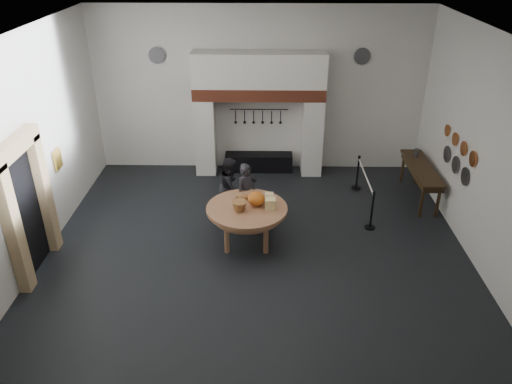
{
  "coord_description": "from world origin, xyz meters",
  "views": [
    {
      "loc": [
        0.15,
        -9.28,
        6.14
      ],
      "look_at": [
        -0.01,
        -0.2,
        1.35
      ],
      "focal_mm": 35.0,
      "sensor_mm": 36.0,
      "label": 1
    }
  ],
  "objects_px": {
    "visitor_near": "(247,194)",
    "barrier_post_far": "(358,173)",
    "work_table": "(247,209)",
    "barrier_post_near": "(372,211)",
    "visitor_far": "(231,186)",
    "iron_range": "(259,162)",
    "side_table": "(422,168)"
  },
  "relations": [
    {
      "from": "iron_range",
      "to": "barrier_post_near",
      "type": "relative_size",
      "value": 2.11
    },
    {
      "from": "visitor_far",
      "to": "side_table",
      "type": "bearing_deg",
      "value": -70.57
    },
    {
      "from": "visitor_near",
      "to": "barrier_post_near",
      "type": "bearing_deg",
      "value": -42.51
    },
    {
      "from": "work_table",
      "to": "visitor_far",
      "type": "bearing_deg",
      "value": 108.74
    },
    {
      "from": "work_table",
      "to": "barrier_post_near",
      "type": "bearing_deg",
      "value": 12.3
    },
    {
      "from": "visitor_far",
      "to": "barrier_post_far",
      "type": "relative_size",
      "value": 1.62
    },
    {
      "from": "work_table",
      "to": "barrier_post_far",
      "type": "distance_m",
      "value": 3.87
    },
    {
      "from": "work_table",
      "to": "barrier_post_near",
      "type": "distance_m",
      "value": 2.92
    },
    {
      "from": "visitor_near",
      "to": "visitor_far",
      "type": "bearing_deg",
      "value": 97.39
    },
    {
      "from": "iron_range",
      "to": "visitor_far",
      "type": "relative_size",
      "value": 1.31
    },
    {
      "from": "work_table",
      "to": "visitor_near",
      "type": "height_order",
      "value": "visitor_near"
    },
    {
      "from": "iron_range",
      "to": "visitor_near",
      "type": "bearing_deg",
      "value": -94.74
    },
    {
      "from": "work_table",
      "to": "barrier_post_near",
      "type": "height_order",
      "value": "barrier_post_near"
    },
    {
      "from": "side_table",
      "to": "iron_range",
      "type": "bearing_deg",
      "value": 158.25
    },
    {
      "from": "visitor_near",
      "to": "barrier_post_far",
      "type": "xyz_separation_m",
      "value": [
        2.86,
        1.75,
        -0.29
      ]
    },
    {
      "from": "side_table",
      "to": "barrier_post_far",
      "type": "relative_size",
      "value": 2.44
    },
    {
      "from": "visitor_far",
      "to": "side_table",
      "type": "xyz_separation_m",
      "value": [
        4.74,
        0.83,
        0.14
      ]
    },
    {
      "from": "iron_range",
      "to": "visitor_far",
      "type": "height_order",
      "value": "visitor_far"
    },
    {
      "from": "iron_range",
      "to": "side_table",
      "type": "height_order",
      "value": "side_table"
    },
    {
      "from": "work_table",
      "to": "iron_range",
      "type": "bearing_deg",
      "value": 86.78
    },
    {
      "from": "work_table",
      "to": "side_table",
      "type": "height_order",
      "value": "side_table"
    },
    {
      "from": "visitor_near",
      "to": "barrier_post_near",
      "type": "distance_m",
      "value": 2.88
    },
    {
      "from": "iron_range",
      "to": "barrier_post_far",
      "type": "relative_size",
      "value": 2.11
    },
    {
      "from": "iron_range",
      "to": "barrier_post_near",
      "type": "bearing_deg",
      "value": -49.84
    },
    {
      "from": "side_table",
      "to": "visitor_near",
      "type": "bearing_deg",
      "value": -164.21
    },
    {
      "from": "visitor_near",
      "to": "barrier_post_far",
      "type": "height_order",
      "value": "visitor_near"
    },
    {
      "from": "visitor_near",
      "to": "barrier_post_near",
      "type": "height_order",
      "value": "visitor_near"
    },
    {
      "from": "barrier_post_near",
      "to": "visitor_far",
      "type": "bearing_deg",
      "value": 168.8
    },
    {
      "from": "side_table",
      "to": "barrier_post_far",
      "type": "distance_m",
      "value": 1.63
    },
    {
      "from": "visitor_far",
      "to": "barrier_post_far",
      "type": "distance_m",
      "value": 3.54
    },
    {
      "from": "side_table",
      "to": "barrier_post_far",
      "type": "xyz_separation_m",
      "value": [
        -1.48,
        0.53,
        -0.42
      ]
    },
    {
      "from": "iron_range",
      "to": "barrier_post_near",
      "type": "distance_m",
      "value": 4.07
    }
  ]
}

